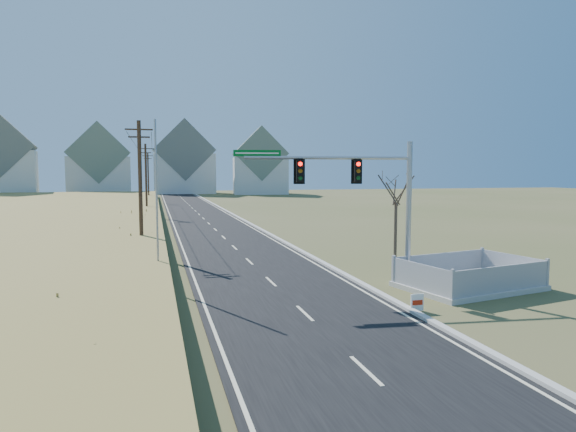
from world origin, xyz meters
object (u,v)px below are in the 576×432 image
object	(u,v)px
fence_enclosure	(468,282)
flagpole	(157,221)
bare_tree	(396,187)
traffic_signal_mast	(372,197)
open_sign	(417,302)

from	to	relation	value
fence_enclosure	flagpole	bearing A→B (deg)	152.77
flagpole	bare_tree	xyz separation A→B (m)	(12.99, 0.80, 1.53)
fence_enclosure	bare_tree	size ratio (longest dim) A/B	1.18
traffic_signal_mast	bare_tree	xyz separation A→B (m)	(2.83, 3.12, 0.40)
traffic_signal_mast	bare_tree	world-z (taller)	traffic_signal_mast
traffic_signal_mast	fence_enclosure	distance (m)	6.17
traffic_signal_mast	open_sign	bearing A→B (deg)	-85.68
fence_enclosure	traffic_signal_mast	bearing A→B (deg)	146.57
flagpole	bare_tree	distance (m)	13.10
fence_enclosure	flagpole	distance (m)	15.30
fence_enclosure	flagpole	world-z (taller)	flagpole
flagpole	open_sign	bearing A→B (deg)	-35.53
traffic_signal_mast	bare_tree	distance (m)	4.23
open_sign	flagpole	bearing A→B (deg)	144.01
flagpole	bare_tree	size ratio (longest dim) A/B	1.37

